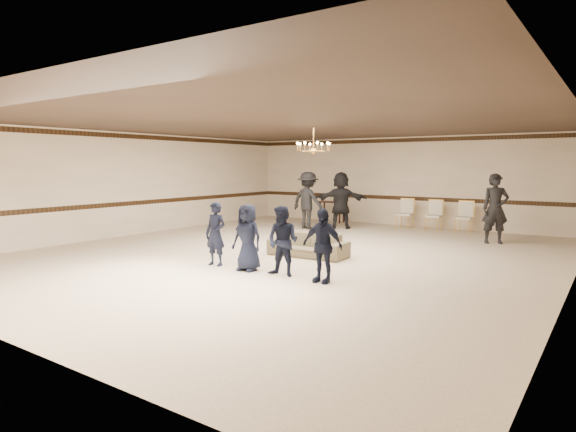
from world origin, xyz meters
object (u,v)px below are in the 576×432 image
banquet_chair_mid (433,216)px  settee (308,245)px  boy_c (283,241)px  banquet_chair_right (464,218)px  adult_right (495,209)px  banquet_chair_left (405,214)px  boy_a (216,234)px  adult_mid (341,200)px  adult_left (308,200)px  chandelier (314,139)px  console_table (332,212)px  boy_d (322,245)px  boy_b (248,237)px

banquet_chair_mid → settee: bearing=-103.4°
boy_c → banquet_chair_right: size_ratio=1.38×
adult_right → banquet_chair_right: adult_right is taller
settee → banquet_chair_left: (0.02, 6.24, 0.23)m
boy_a → adult_mid: size_ratio=0.71×
adult_left → boy_a: bearing=111.5°
chandelier → console_table: size_ratio=0.98×
adult_mid → banquet_chair_mid: adult_mid is taller
boy_a → boy_c: (1.80, 0.00, 0.00)m
adult_left → banquet_chair_mid: 4.24m
boy_d → adult_right: bearing=75.1°
boy_d → banquet_chair_right: (0.41, 8.29, -0.19)m
settee → boy_c: bearing=-73.3°
boy_c → banquet_chair_left: bearing=91.4°
banquet_chair_mid → console_table: bearing=173.0°
boy_a → settee: boy_a is taller
chandelier → banquet_chair_right: bearing=64.2°
boy_a → boy_b: size_ratio=1.00×
boy_c → boy_a: bearing=176.7°
boy_d → adult_mid: size_ratio=0.71×
adult_mid → banquet_chair_right: (3.84, 1.23, -0.47)m
chandelier → settee: bearing=-64.3°
chandelier → boy_b: bearing=-84.4°
boy_a → adult_left: (-1.63, 6.36, 0.28)m
adult_right → banquet_chair_mid: (-2.26, 1.63, -0.47)m
boy_b → adult_right: adult_right is taller
settee → banquet_chair_right: size_ratio=1.90×
boy_a → adult_right: bearing=53.3°
banquet_chair_left → banquet_chair_mid: (1.00, 0.00, 0.00)m
adult_mid → banquet_chair_mid: (2.84, 1.23, -0.47)m
chandelier → adult_right: size_ratio=0.48×
boy_c → boy_d: 0.90m
banquet_chair_right → console_table: bearing=174.5°
boy_c → adult_mid: bearing=106.4°
boy_a → boy_d: size_ratio=1.00×
settee → adult_mid: bearing=107.7°
chandelier → adult_right: chandelier is taller
boy_a → boy_d: same height
banquet_chair_left → banquet_chair_mid: size_ratio=1.00×
chandelier → boy_c: size_ratio=0.67×
adult_mid → adult_right: 5.12m
boy_c → banquet_chair_mid: size_ratio=1.38×
adult_right → banquet_chair_right: (-1.26, 1.63, -0.47)m
chandelier → banquet_chair_mid: size_ratio=0.92×
adult_mid → banquet_chair_left: bearing=-177.2°
boy_b → banquet_chair_mid: 8.38m
boy_c → banquet_chair_right: boy_c is taller
settee → adult_right: bearing=52.3°
boy_d → banquet_chair_right: bearing=86.4°
boy_a → banquet_chair_right: (3.11, 8.29, -0.19)m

